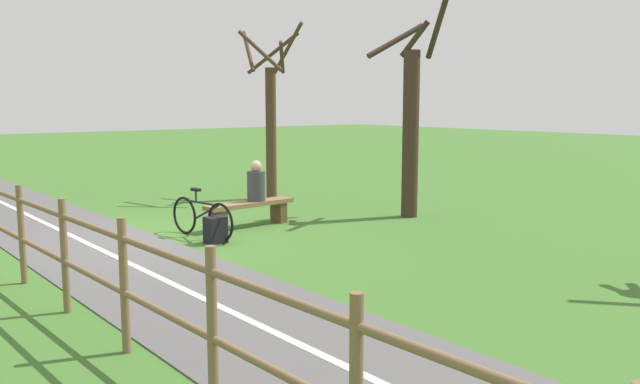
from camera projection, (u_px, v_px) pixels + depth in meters
name	position (u px, v px, depth m)	size (l,w,h in m)	color
ground_plane	(154.00, 240.00, 10.87)	(80.00, 80.00, 0.00)	#3D6B28
paved_path	(225.00, 310.00, 7.18)	(2.31, 36.00, 0.02)	#565454
path_centre_line	(225.00, 309.00, 7.18)	(0.10, 32.00, 0.00)	silver
bench	(250.00, 209.00, 11.95)	(1.83, 0.50, 0.47)	brown
person_seated	(256.00, 183.00, 11.99)	(0.36, 0.36, 0.75)	#38383D
bicycle	(202.00, 218.00, 10.97)	(0.29, 1.64, 0.84)	black
backpack	(215.00, 230.00, 10.58)	(0.33, 0.31, 0.44)	black
fence_roadside	(91.00, 260.00, 6.45)	(0.69, 13.73, 1.26)	brown
tree_by_path	(411.00, 122.00, 12.84)	(1.29, 1.58, 4.38)	#38281E
tree_near_bench	(271.00, 117.00, 15.29)	(1.68, 1.68, 4.13)	#473323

